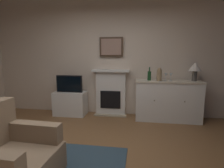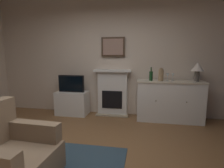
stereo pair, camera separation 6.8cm
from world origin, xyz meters
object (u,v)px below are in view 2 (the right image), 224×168
object	(u,v)px
wine_bottle	(151,76)
vase_decorative	(161,74)
tv_cabinet	(72,103)
wine_glass_center	(173,75)
tv_set	(71,84)
wine_glass_left	(168,75)
sideboard_cabinet	(169,101)
table_lamp	(197,68)
armchair	(7,156)
framed_picture	(113,47)
fireplace_unit	(113,92)

from	to	relation	value
wine_bottle	vase_decorative	distance (m)	0.21
tv_cabinet	wine_bottle	bearing A→B (deg)	-1.23
wine_glass_center	tv_set	size ratio (longest dim) A/B	0.27
wine_bottle	wine_glass_left	distance (m)	0.35
sideboard_cabinet	table_lamp	bearing A→B (deg)	0.00
wine_bottle	wine_glass_center	size ratio (longest dim) A/B	1.76
sideboard_cabinet	vase_decorative	size ratio (longest dim) A/B	5.01
wine_bottle	vase_decorative	xyz separation A→B (m)	(0.21, -0.03, 0.03)
table_lamp	tv_cabinet	distance (m)	2.93
tv_cabinet	armchair	size ratio (longest dim) A/B	0.82
sideboard_cabinet	tv_set	world-z (taller)	tv_set
wine_bottle	armchair	distance (m)	2.92
framed_picture	wine_glass_center	xyz separation A→B (m)	(1.33, -0.25, -0.62)
wine_bottle	wine_glass_left	xyz separation A→B (m)	(0.34, -0.02, 0.01)
armchair	wine_glass_left	bearing A→B (deg)	51.65
wine_bottle	wine_glass_left	size ratio (longest dim) A/B	1.76
wine_glass_center	tv_cabinet	size ratio (longest dim) A/B	0.22
sideboard_cabinet	table_lamp	distance (m)	0.89
table_lamp	wine_glass_center	distance (m)	0.51
sideboard_cabinet	tv_cabinet	distance (m)	2.27
framed_picture	table_lamp	distance (m)	1.88
tv_cabinet	tv_set	world-z (taller)	tv_set
wine_glass_center	armchair	xyz separation A→B (m)	(-2.00, -2.40, -0.63)
framed_picture	wine_glass_center	size ratio (longest dim) A/B	3.33
table_lamp	wine_glass_center	bearing A→B (deg)	-176.92
framed_picture	vase_decorative	size ratio (longest dim) A/B	1.96
tv_set	armchair	size ratio (longest dim) A/B	0.67
wine_glass_left	vase_decorative	world-z (taller)	vase_decorative
fireplace_unit	wine_glass_left	world-z (taller)	fireplace_unit
wine_bottle	tv_set	world-z (taller)	wine_bottle
wine_glass_center	fireplace_unit	bearing A→B (deg)	171.32
wine_glass_center	wine_glass_left	bearing A→B (deg)	-170.83
fireplace_unit	framed_picture	bearing A→B (deg)	90.00
table_lamp	framed_picture	bearing A→B (deg)	173.01
wine_glass_center	tv_cabinet	distance (m)	2.42
sideboard_cabinet	tv_set	distance (m)	2.29
vase_decorative	wine_glass_left	bearing A→B (deg)	2.59
wine_glass_center	vase_decorative	size ratio (longest dim) A/B	0.59
wine_glass_left	sideboard_cabinet	bearing A→B (deg)	32.39
sideboard_cabinet	wine_glass_left	xyz separation A→B (m)	(-0.07, -0.04, 0.56)
sideboard_cabinet	tv_cabinet	bearing A→B (deg)	179.62
vase_decorative	framed_picture	bearing A→B (deg)	165.88
framed_picture	wine_bottle	size ratio (longest dim) A/B	1.90
sideboard_cabinet	vase_decorative	xyz separation A→B (m)	(-0.21, -0.05, 0.58)
fireplace_unit	armchair	bearing A→B (deg)	-104.35
armchair	wine_glass_center	bearing A→B (deg)	50.27
fireplace_unit	sideboard_cabinet	world-z (taller)	fireplace_unit
table_lamp	vase_decorative	xyz separation A→B (m)	(-0.73, -0.05, -0.14)
fireplace_unit	wine_glass_left	xyz separation A→B (m)	(1.22, -0.22, 0.46)
wine_glass_left	tv_set	bearing A→B (deg)	179.07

